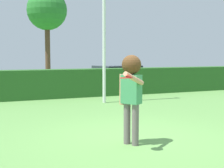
# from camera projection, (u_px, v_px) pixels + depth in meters

# --- Properties ---
(ground_plane) EXTENTS (60.00, 60.00, 0.00)m
(ground_plane) POSITION_uv_depth(u_px,v_px,m) (135.00, 139.00, 6.98)
(ground_plane) COLOR #5D9147
(person) EXTENTS (0.60, 0.79, 1.81)m
(person) POSITION_uv_depth(u_px,v_px,m) (131.00, 86.00, 6.42)
(person) COLOR slate
(person) RESTS_ON ground
(frisbee) EXTENTS (0.23, 0.23, 0.04)m
(frisbee) POSITION_uv_depth(u_px,v_px,m) (126.00, 78.00, 5.83)
(frisbee) COLOR red
(hedge_row) EXTENTS (29.58, 0.90, 1.20)m
(hedge_row) POSITION_uv_depth(u_px,v_px,m) (57.00, 84.00, 13.59)
(hedge_row) COLOR #295A23
(hedge_row) RESTS_ON ground
(parked_car_green) EXTENTS (4.47, 2.58, 1.25)m
(parked_car_green) POSITION_uv_depth(u_px,v_px,m) (117.00, 76.00, 16.89)
(parked_car_green) COLOR #1E6633
(parked_car_green) RESTS_ON ground
(birch_tree) EXTENTS (2.86, 2.86, 6.42)m
(birch_tree) POSITION_uv_depth(u_px,v_px,m) (47.00, 11.00, 22.91)
(birch_tree) COLOR brown
(birch_tree) RESTS_ON ground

